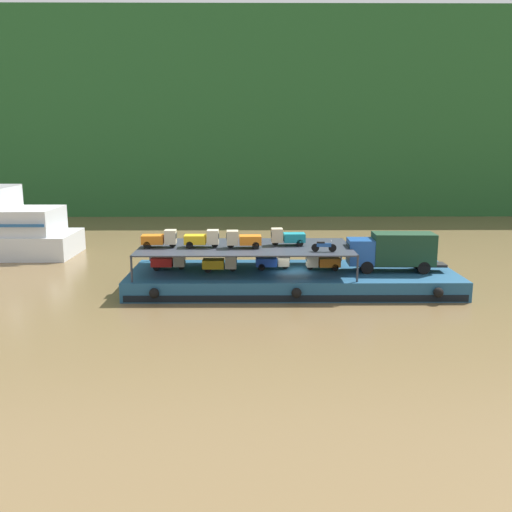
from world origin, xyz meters
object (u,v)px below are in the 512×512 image
covered_lorry (393,250)px  mini_truck_upper_bow (287,237)px  motorcycle_upper_port (324,246)px  cargo_barge (292,280)px  mini_truck_upper_mid (202,239)px  mini_truck_lower_stern (169,261)px  mini_truck_lower_fore (322,261)px  mini_truck_lower_aft (220,263)px  mini_truck_upper_stern (160,239)px  mini_truck_lower_mid (273,261)px  mini_truck_upper_fore (243,239)px

covered_lorry → mini_truck_upper_bow: mini_truck_upper_bow is taller
motorcycle_upper_port → cargo_barge: bearing=133.9°
cargo_barge → mini_truck_upper_mid: 7.97m
mini_truck_lower_stern → mini_truck_lower_fore: same height
mini_truck_lower_fore → motorcycle_upper_port: (-0.27, -2.62, 1.74)m
mini_truck_lower_stern → motorcycle_upper_port: motorcycle_upper_port is taller
mini_truck_lower_aft → mini_truck_upper_stern: size_ratio=0.99×
mini_truck_lower_aft → motorcycle_upper_port: size_ratio=1.44×
mini_truck_lower_aft → mini_truck_upper_mid: size_ratio=1.00×
covered_lorry → mini_truck_lower_aft: bearing=179.9°
mini_truck_upper_mid → motorcycle_upper_port: (9.37, -1.89, -0.26)m
cargo_barge → motorcycle_upper_port: size_ratio=13.71×
cargo_barge → mini_truck_lower_aft: 5.98m
covered_lorry → mini_truck_lower_mid: (-9.56, 0.80, -1.00)m
mini_truck_upper_stern → mini_truck_upper_fore: 6.60m
covered_lorry → motorcycle_upper_port: bearing=-160.8°
cargo_barge → covered_lorry: covered_lorry is taller
mini_truck_upper_fore → mini_truck_upper_bow: 3.72m
mini_truck_lower_stern → mini_truck_upper_bow: 9.82m
mini_truck_lower_aft → mini_truck_upper_stern: (-4.75, -0.12, 2.00)m
mini_truck_lower_stern → mini_truck_upper_stern: 2.26m
cargo_barge → mini_truck_lower_aft: size_ratio=9.49×
mini_truck_lower_stern → mini_truck_upper_fore: size_ratio=0.99×
mini_truck_upper_fore → mini_truck_upper_bow: bearing=17.7°
mini_truck_lower_fore → mini_truck_upper_fore: (-6.41, -1.02, 2.00)m
covered_lorry → mini_truck_upper_stern: (-18.58, -0.11, 1.00)m
cargo_barge → mini_truck_upper_stern: mini_truck_upper_stern is taller
mini_truck_upper_stern → mini_truck_upper_fore: bearing=-2.9°
mini_truck_upper_mid → motorcycle_upper_port: bearing=-11.4°
mini_truck_upper_fore → mini_truck_upper_stern: bearing=177.1°
mini_truck_lower_fore → mini_truck_upper_mid: size_ratio=1.01×
mini_truck_upper_mid → mini_truck_lower_aft: bearing=6.7°
mini_truck_upper_stern → mini_truck_upper_bow: size_ratio=1.00×
cargo_barge → covered_lorry: (8.04, -0.24, 2.44)m
mini_truck_lower_fore → mini_truck_lower_aft: bearing=-176.1°
mini_truck_lower_stern → mini_truck_lower_aft: bearing=-10.7°
mini_truck_lower_mid → mini_truck_upper_fore: (-2.42, -1.24, 2.00)m
mini_truck_lower_fore → mini_truck_upper_fore: 6.79m
cargo_barge → mini_truck_upper_fore: mini_truck_upper_fore is taller
cargo_barge → mini_truck_upper_mid: size_ratio=9.48×
covered_lorry → mini_truck_upper_fore: (-11.99, -0.44, 1.00)m
cargo_barge → mini_truck_upper_bow: mini_truck_upper_bow is taller
mini_truck_lower_stern → mini_truck_upper_mid: bearing=-18.7°
mini_truck_lower_stern → motorcycle_upper_port: (12.20, -2.85, 1.74)m
mini_truck_upper_fore → mini_truck_lower_mid: bearing=27.1°
cargo_barge → mini_truck_lower_fore: 2.87m
cargo_barge → mini_truck_upper_fore: size_ratio=9.37×
mini_truck_upper_fore → mini_truck_lower_fore: bearing=9.0°
mini_truck_upper_mid → mini_truck_upper_bow: bearing=7.0°
mini_truck_upper_stern → mini_truck_upper_mid: (3.36, -0.04, 0.00)m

